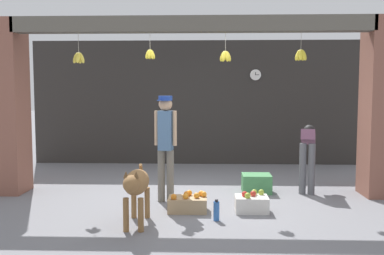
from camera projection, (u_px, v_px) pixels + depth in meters
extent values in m
plane|color=slate|center=(191.00, 198.00, 6.67)|extent=(60.00, 60.00, 0.00)
cube|color=#2D2B28|center=(196.00, 103.00, 9.78)|extent=(7.48, 0.12, 2.81)
cube|color=brown|center=(2.00, 107.00, 6.97)|extent=(0.70, 0.60, 2.81)
cube|color=#5B564C|center=(191.00, 24.00, 6.57)|extent=(5.58, 0.24, 0.24)
cylinder|color=#B2AD99|center=(78.00, 43.00, 6.68)|extent=(0.01, 0.01, 0.30)
ellipsoid|color=yellow|center=(82.00, 58.00, 6.70)|extent=(0.12, 0.07, 0.19)
ellipsoid|color=yellow|center=(80.00, 58.00, 6.74)|extent=(0.07, 0.12, 0.19)
ellipsoid|color=yellow|center=(76.00, 58.00, 6.70)|extent=(0.12, 0.07, 0.19)
ellipsoid|color=yellow|center=(78.00, 58.00, 6.65)|extent=(0.07, 0.12, 0.19)
cylinder|color=#B2AD99|center=(150.00, 41.00, 6.61)|extent=(0.01, 0.01, 0.27)
ellipsoid|color=yellow|center=(153.00, 54.00, 6.63)|extent=(0.10, 0.06, 0.16)
ellipsoid|color=yellow|center=(152.00, 55.00, 6.66)|extent=(0.09, 0.09, 0.17)
ellipsoid|color=yellow|center=(150.00, 55.00, 6.67)|extent=(0.07, 0.10, 0.16)
ellipsoid|color=yellow|center=(148.00, 54.00, 6.65)|extent=(0.10, 0.08, 0.17)
ellipsoid|color=yellow|center=(148.00, 54.00, 6.61)|extent=(0.10, 0.08, 0.17)
ellipsoid|color=yellow|center=(149.00, 54.00, 6.59)|extent=(0.07, 0.10, 0.16)
ellipsoid|color=yellow|center=(151.00, 54.00, 6.59)|extent=(0.09, 0.09, 0.17)
cylinder|color=#B2AD99|center=(226.00, 42.00, 6.57)|extent=(0.01, 0.01, 0.29)
ellipsoid|color=yellow|center=(228.00, 56.00, 6.59)|extent=(0.12, 0.06, 0.18)
ellipsoid|color=yellow|center=(227.00, 57.00, 6.62)|extent=(0.09, 0.11, 0.19)
ellipsoid|color=yellow|center=(224.00, 57.00, 6.63)|extent=(0.09, 0.11, 0.19)
ellipsoid|color=yellow|center=(223.00, 56.00, 6.59)|extent=(0.12, 0.06, 0.18)
ellipsoid|color=yellow|center=(224.00, 56.00, 6.55)|extent=(0.09, 0.11, 0.19)
ellipsoid|color=yellow|center=(227.00, 56.00, 6.55)|extent=(0.09, 0.11, 0.19)
cylinder|color=#B2AD99|center=(301.00, 41.00, 6.56)|extent=(0.01, 0.01, 0.27)
ellipsoid|color=yellow|center=(304.00, 55.00, 6.57)|extent=(0.12, 0.07, 0.19)
ellipsoid|color=yellow|center=(302.00, 55.00, 6.61)|extent=(0.10, 0.11, 0.20)
ellipsoid|color=yellow|center=(300.00, 55.00, 6.62)|extent=(0.08, 0.12, 0.19)
ellipsoid|color=yellow|center=(298.00, 55.00, 6.60)|extent=(0.12, 0.09, 0.19)
ellipsoid|color=yellow|center=(298.00, 55.00, 6.56)|extent=(0.12, 0.09, 0.19)
ellipsoid|color=yellow|center=(301.00, 55.00, 6.53)|extent=(0.08, 0.12, 0.19)
ellipsoid|color=yellow|center=(303.00, 55.00, 6.54)|extent=(0.10, 0.11, 0.20)
ellipsoid|color=olive|center=(137.00, 182.00, 5.32)|extent=(0.30, 0.74, 0.29)
cylinder|color=olive|center=(141.00, 215.00, 5.06)|extent=(0.07, 0.07, 0.41)
cylinder|color=olive|center=(126.00, 215.00, 5.07)|extent=(0.07, 0.07, 0.41)
cylinder|color=olive|center=(147.00, 203.00, 5.62)|extent=(0.07, 0.07, 0.41)
cylinder|color=olive|center=(134.00, 203.00, 5.63)|extent=(0.07, 0.07, 0.41)
ellipsoid|color=olive|center=(131.00, 184.00, 4.91)|extent=(0.19, 0.27, 0.20)
cone|color=brown|center=(136.00, 175.00, 4.90)|extent=(0.07, 0.07, 0.08)
cone|color=brown|center=(126.00, 175.00, 4.90)|extent=(0.07, 0.07, 0.08)
cylinder|color=olive|center=(142.00, 173.00, 5.72)|extent=(0.05, 0.23, 0.30)
cylinder|color=#6B665B|center=(170.00, 176.00, 6.42)|extent=(0.11, 0.11, 0.79)
cylinder|color=#6B665B|center=(161.00, 176.00, 6.45)|extent=(0.11, 0.11, 0.79)
cube|color=#4C7099|center=(166.00, 131.00, 6.38)|extent=(0.23, 0.20, 0.59)
cylinder|color=tan|center=(175.00, 128.00, 6.35)|extent=(0.06, 0.06, 0.52)
cylinder|color=tan|center=(157.00, 128.00, 6.40)|extent=(0.06, 0.06, 0.52)
sphere|color=tan|center=(165.00, 104.00, 6.35)|extent=(0.20, 0.20, 0.20)
cylinder|color=#234299|center=(165.00, 98.00, 6.34)|extent=(0.21, 0.21, 0.07)
cube|color=#234299|center=(164.00, 100.00, 6.24)|extent=(0.19, 0.14, 0.01)
cylinder|color=#56565B|center=(303.00, 169.00, 6.92)|extent=(0.11, 0.11, 0.83)
cylinder|color=#56565B|center=(312.00, 169.00, 6.88)|extent=(0.11, 0.11, 0.83)
cube|color=#754760|center=(308.00, 137.00, 7.13)|extent=(0.37, 0.65, 0.32)
sphere|color=black|center=(309.00, 131.00, 7.49)|extent=(0.20, 0.20, 0.20)
cube|color=tan|center=(188.00, 204.00, 5.93)|extent=(0.53, 0.35, 0.20)
sphere|color=orange|center=(186.00, 196.00, 5.83)|extent=(0.08, 0.08, 0.08)
sphere|color=orange|center=(197.00, 196.00, 5.88)|extent=(0.08, 0.08, 0.08)
sphere|color=orange|center=(189.00, 193.00, 6.03)|extent=(0.08, 0.08, 0.08)
sphere|color=orange|center=(187.00, 194.00, 5.97)|extent=(0.08, 0.08, 0.08)
sphere|color=orange|center=(204.00, 194.00, 5.95)|extent=(0.08, 0.08, 0.08)
sphere|color=orange|center=(174.00, 197.00, 5.80)|extent=(0.08, 0.08, 0.08)
sphere|color=orange|center=(201.00, 193.00, 6.00)|extent=(0.08, 0.08, 0.08)
cube|color=silver|center=(252.00, 204.00, 5.91)|extent=(0.45, 0.33, 0.22)
sphere|color=#99B238|center=(254.00, 192.00, 6.00)|extent=(0.08, 0.08, 0.08)
sphere|color=red|center=(245.00, 194.00, 5.88)|extent=(0.08, 0.08, 0.08)
sphere|color=#99B238|center=(261.00, 192.00, 6.00)|extent=(0.08, 0.08, 0.08)
sphere|color=#99B238|center=(248.00, 196.00, 5.80)|extent=(0.08, 0.08, 0.08)
sphere|color=red|center=(253.00, 194.00, 5.90)|extent=(0.08, 0.08, 0.08)
cube|color=#42844C|center=(256.00, 183.00, 7.05)|extent=(0.47, 0.40, 0.30)
cylinder|color=#2D60AD|center=(216.00, 211.00, 5.51)|extent=(0.08, 0.08, 0.25)
cylinder|color=black|center=(216.00, 201.00, 5.50)|extent=(0.04, 0.04, 0.03)
cylinder|color=black|center=(255.00, 75.00, 9.61)|extent=(0.26, 0.01, 0.26)
cylinder|color=white|center=(255.00, 75.00, 9.60)|extent=(0.25, 0.02, 0.25)
cube|color=black|center=(256.00, 74.00, 9.59)|extent=(0.01, 0.01, 0.07)
cube|color=black|center=(257.00, 75.00, 9.59)|extent=(0.09, 0.01, 0.01)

